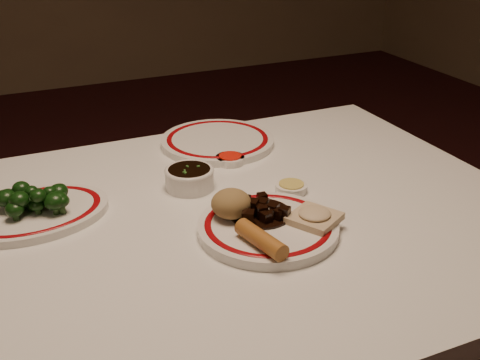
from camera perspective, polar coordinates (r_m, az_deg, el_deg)
name	(u,v)px	position (r m, az deg, el deg)	size (l,w,h in m)	color
dining_table	(217,260)	(1.16, -2.19, -7.61)	(1.20, 0.90, 0.75)	white
main_plate	(268,227)	(1.06, 2.65, -4.51)	(0.30, 0.30, 0.02)	white
rice_mound	(231,204)	(1.06, -0.84, -2.26)	(0.07, 0.07, 0.05)	olive
spring_roll	(261,239)	(0.98, 2.01, -5.64)	(0.03, 0.03, 0.11)	#AB6A2A
fried_wonton	(315,216)	(1.06, 7.08, -3.44)	(0.11, 0.11, 0.02)	#C7B28C
stirfry_heap	(260,210)	(1.07, 1.91, -2.87)	(0.11, 0.11, 0.03)	black
broccoli_plate	(33,213)	(1.17, -19.03, -2.99)	(0.30, 0.27, 0.02)	white
broccoli_pile	(33,198)	(1.16, -19.04, -1.66)	(0.13, 0.10, 0.05)	#23471C
soy_bowl	(190,179)	(1.21, -4.80, 0.14)	(0.10, 0.10, 0.04)	white
sweet_sour_dish	(230,159)	(1.33, -0.94, 1.96)	(0.06, 0.06, 0.02)	white
mustard_dish	(291,188)	(1.20, 4.88, -0.72)	(0.06, 0.06, 0.02)	white
far_plate	(217,141)	(1.43, -2.15, 3.73)	(0.33, 0.33, 0.02)	white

